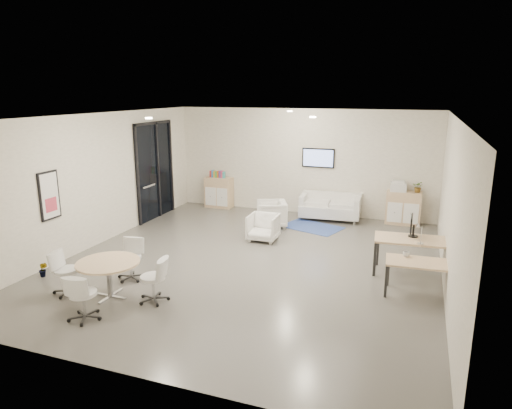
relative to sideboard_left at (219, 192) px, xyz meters
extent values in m
cube|color=#5C5954|center=(2.70, -4.25, -0.89)|extent=(8.00, 9.00, 0.80)
cube|color=white|center=(2.70, -4.25, 3.11)|extent=(8.00, 9.00, 0.80)
cube|color=beige|center=(2.70, 0.65, 1.11)|extent=(8.00, 0.80, 3.20)
cube|color=beige|center=(2.70, -9.15, 1.11)|extent=(8.00, 0.80, 3.20)
cube|color=beige|center=(-1.70, -4.25, 1.11)|extent=(0.80, 9.00, 3.20)
cube|color=beige|center=(7.10, -4.25, 1.11)|extent=(0.80, 9.00, 3.20)
cube|color=black|center=(-1.26, -1.75, 0.94)|extent=(0.02, 1.90, 2.85)
cube|color=black|center=(-1.24, -1.75, 2.32)|extent=(0.06, 1.90, 0.08)
cube|color=black|center=(-1.24, -2.66, 0.94)|extent=(0.06, 0.08, 2.85)
cube|color=black|center=(-1.24, -0.84, 0.94)|extent=(0.06, 0.08, 2.85)
cube|color=black|center=(-1.24, -1.60, 0.94)|extent=(0.06, 0.07, 2.85)
cube|color=#B2B2B7|center=(-1.20, -2.20, 0.56)|extent=(0.04, 0.60, 0.05)
cube|color=black|center=(-1.28, -5.85, 1.06)|extent=(0.04, 0.54, 1.04)
cube|color=white|center=(-1.26, -5.85, 1.06)|extent=(0.01, 0.46, 0.96)
cube|color=#C4394E|center=(-1.25, -5.85, 0.86)|extent=(0.01, 0.32, 0.30)
cube|color=black|center=(3.20, 0.22, 1.26)|extent=(0.98, 0.05, 0.58)
cube|color=#93ADFF|center=(3.20, 0.19, 1.26)|extent=(0.90, 0.01, 0.50)
cylinder|color=#FFEAC6|center=(0.90, -5.25, 2.69)|extent=(0.14, 0.14, 0.03)
cylinder|color=#FFEAC6|center=(3.90, -3.75, 2.69)|extent=(0.14, 0.14, 0.03)
cylinder|color=#FFEAC6|center=(2.70, -1.25, 2.69)|extent=(0.14, 0.14, 0.03)
cube|color=tan|center=(0.00, 0.00, 0.00)|extent=(0.87, 0.44, 0.98)
cube|color=white|center=(-0.20, -0.22, -0.10)|extent=(0.37, 0.02, 0.59)
cube|color=white|center=(0.20, -0.22, -0.10)|extent=(0.37, 0.02, 0.59)
cube|color=tan|center=(5.74, 0.00, -0.01)|extent=(0.95, 0.44, 0.95)
cube|color=white|center=(5.52, -0.23, -0.11)|extent=(0.40, 0.02, 0.57)
cube|color=white|center=(5.96, -0.23, -0.11)|extent=(0.40, 0.02, 0.57)
cube|color=red|center=(-0.27, 0.00, 0.60)|extent=(0.04, 0.14, 0.22)
cube|color=#337FCC|center=(-0.21, 0.00, 0.60)|extent=(0.04, 0.14, 0.22)
cube|color=gold|center=(-0.14, 0.00, 0.60)|extent=(0.04, 0.14, 0.22)
cube|color=#4CB24C|center=(-0.08, 0.00, 0.60)|extent=(0.04, 0.14, 0.22)
cube|color=#CC6619|center=(-0.01, 0.00, 0.60)|extent=(0.04, 0.14, 0.22)
cube|color=purple|center=(0.05, 0.00, 0.60)|extent=(0.04, 0.14, 0.22)
cube|color=#E54C7F|center=(0.12, 0.00, 0.60)|extent=(0.04, 0.14, 0.22)
cube|color=teal|center=(0.19, 0.00, 0.60)|extent=(0.04, 0.14, 0.22)
cube|color=white|center=(5.56, 0.00, 0.59)|extent=(0.46, 0.40, 0.25)
cube|color=white|center=(5.56, 0.00, 0.74)|extent=(0.35, 0.30, 0.05)
cube|color=silver|center=(3.69, -0.24, -0.22)|extent=(1.80, 0.99, 0.33)
cube|color=silver|center=(3.69, 0.10, 0.11)|extent=(1.75, 0.32, 0.33)
cube|color=silver|center=(2.89, -0.24, -0.05)|extent=(0.21, 0.88, 0.65)
cube|color=silver|center=(4.48, -0.24, -0.05)|extent=(0.21, 0.88, 0.65)
cube|color=#2D438B|center=(3.39, -1.20, -0.48)|extent=(1.81, 1.48, 0.01)
imported|color=silver|center=(2.29, -1.51, -0.09)|extent=(0.99, 1.01, 0.81)
imported|color=silver|center=(2.47, -2.73, -0.12)|extent=(0.74, 0.70, 0.74)
cube|color=tan|center=(6.07, -3.83, 0.27)|extent=(1.55, 0.86, 0.04)
cube|color=black|center=(5.37, -4.15, -0.12)|extent=(0.05, 0.05, 0.74)
cube|color=black|center=(6.76, -4.15, -0.12)|extent=(0.05, 0.05, 0.74)
cube|color=black|center=(5.37, -3.50, -0.12)|extent=(0.05, 0.05, 0.74)
cube|color=black|center=(6.76, -3.50, -0.12)|extent=(0.05, 0.05, 0.74)
cube|color=tan|center=(6.27, -4.83, 0.16)|extent=(1.32, 0.72, 0.04)
cube|color=black|center=(5.67, -5.10, -0.17)|extent=(0.05, 0.05, 0.63)
cube|color=black|center=(6.87, -5.10, -0.17)|extent=(0.05, 0.05, 0.63)
cube|color=black|center=(5.67, -4.55, -0.17)|extent=(0.05, 0.05, 0.63)
cube|color=black|center=(6.87, -4.55, -0.17)|extent=(0.05, 0.05, 0.63)
cylinder|color=black|center=(6.07, -3.68, 0.30)|extent=(0.20, 0.20, 0.02)
cube|color=black|center=(6.07, -3.68, 0.42)|extent=(0.04, 0.03, 0.24)
cube|color=black|center=(6.02, -3.68, 0.57)|extent=(0.03, 0.50, 0.32)
cylinder|color=tan|center=(0.88, -6.83, 0.19)|extent=(1.14, 1.14, 0.04)
cylinder|color=#B2B2B7|center=(0.88, -6.83, -0.16)|extent=(0.10, 0.10, 0.66)
cube|color=#B2B2B7|center=(0.88, -6.83, -0.47)|extent=(0.67, 0.06, 0.03)
cube|color=#B2B2B7|center=(0.88, -6.83, -0.47)|extent=(0.06, 0.67, 0.03)
imported|color=#3F7F3F|center=(6.09, -0.01, 0.59)|extent=(0.37, 0.39, 0.25)
imported|color=#3F7F3F|center=(-1.00, -6.50, -0.42)|extent=(0.27, 0.36, 0.14)
imported|color=white|center=(5.98, -4.64, 0.24)|extent=(0.14, 0.12, 0.12)
camera|label=1|loc=(6.06, -13.23, 3.22)|focal=32.00mm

